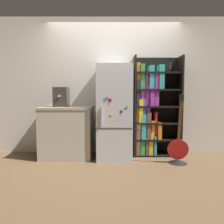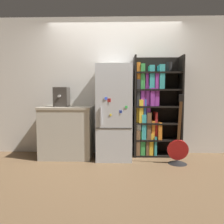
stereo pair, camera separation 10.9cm
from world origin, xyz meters
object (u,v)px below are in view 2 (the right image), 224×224
espresso_machine (62,97)px  guitar (178,154)px  refrigerator (114,112)px  bookshelf (151,109)px

espresso_machine → guitar: size_ratio=0.31×
refrigerator → espresso_machine: refrigerator is taller
bookshelf → espresso_machine: size_ratio=5.23×
bookshelf → refrigerator: bearing=-165.0°
espresso_machine → refrigerator: bearing=-4.2°
refrigerator → espresso_machine: (-0.96, 0.07, 0.27)m
refrigerator → espresso_machine: size_ratio=4.70×
guitar → refrigerator: bearing=162.3°
refrigerator → guitar: size_ratio=1.44×
bookshelf → guitar: size_ratio=1.61×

